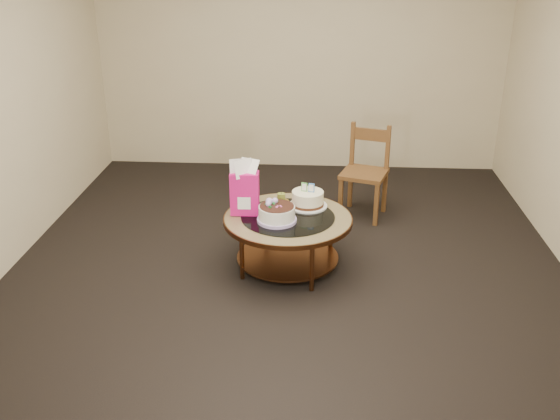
# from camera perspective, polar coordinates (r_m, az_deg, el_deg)

# --- Properties ---
(ground) EXTENTS (5.00, 5.00, 0.00)m
(ground) POSITION_cam_1_polar(r_m,az_deg,el_deg) (5.10, 0.70, -5.27)
(ground) COLOR black
(ground) RESTS_ON ground
(room_walls) EXTENTS (4.52, 5.02, 2.61)m
(room_walls) POSITION_cam_1_polar(r_m,az_deg,el_deg) (4.56, 0.80, 11.93)
(room_walls) COLOR beige
(room_walls) RESTS_ON ground
(coffee_table) EXTENTS (1.02, 1.02, 0.46)m
(coffee_table) POSITION_cam_1_polar(r_m,az_deg,el_deg) (4.93, 0.72, -1.43)
(coffee_table) COLOR #5B321A
(coffee_table) RESTS_ON ground
(decorated_cake) EXTENTS (0.31, 0.31, 0.18)m
(decorated_cake) POSITION_cam_1_polar(r_m,az_deg,el_deg) (4.79, -0.31, -0.39)
(decorated_cake) COLOR #BCA0E3
(decorated_cake) RESTS_ON coffee_table
(cream_cake) EXTENTS (0.32, 0.32, 0.20)m
(cream_cake) POSITION_cam_1_polar(r_m,az_deg,el_deg) (5.06, 2.55, 0.99)
(cream_cake) COLOR white
(cream_cake) RESTS_ON coffee_table
(gift_bag) EXTENTS (0.22, 0.17, 0.44)m
(gift_bag) POSITION_cam_1_polar(r_m,az_deg,el_deg) (4.88, -3.26, 2.07)
(gift_bag) COLOR #E1156E
(gift_bag) RESTS_ON coffee_table
(pillar_candle) EXTENTS (0.13, 0.13, 0.10)m
(pillar_candle) POSITION_cam_1_polar(r_m,az_deg,el_deg) (5.13, 0.12, 0.94)
(pillar_candle) COLOR #D4B857
(pillar_candle) RESTS_ON coffee_table
(dining_chair) EXTENTS (0.50, 0.50, 0.87)m
(dining_chair) POSITION_cam_1_polar(r_m,az_deg,el_deg) (5.96, 7.79, 3.52)
(dining_chair) COLOR brown
(dining_chair) RESTS_ON ground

